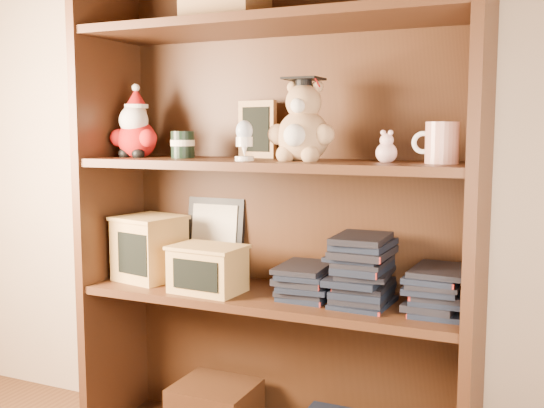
{
  "coord_description": "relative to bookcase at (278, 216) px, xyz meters",
  "views": [
    {
      "loc": [
        0.92,
        -0.4,
        1.04
      ],
      "look_at": [
        0.15,
        1.3,
        0.82
      ],
      "focal_mm": 42.0,
      "sensor_mm": 36.0,
      "label": 1
    }
  ],
  "objects": [
    {
      "name": "treats_box",
      "position": [
        -0.44,
        -0.05,
        -0.12
      ],
      "size": [
        0.23,
        0.23,
        0.21
      ],
      "color": "tan",
      "rests_on": "shelf_lower"
    },
    {
      "name": "shelf_upper",
      "position": [
        0.0,
        -0.05,
        0.16
      ],
      "size": [
        1.14,
        0.33,
        0.02
      ],
      "color": "#412312",
      "rests_on": "ground"
    },
    {
      "name": "teacher_mug",
      "position": [
        0.49,
        -0.05,
        0.23
      ],
      "size": [
        0.12,
        0.09,
        0.11
      ],
      "color": "silver",
      "rests_on": "shelf_upper"
    },
    {
      "name": "chalkboard_plaque",
      "position": [
        -0.1,
        0.06,
        0.26
      ],
      "size": [
        0.14,
        0.09,
        0.18
      ],
      "color": "#9E7547",
      "rests_on": "shelf_upper"
    },
    {
      "name": "pencils_box",
      "position": [
        -0.18,
        -0.12,
        -0.16
      ],
      "size": [
        0.23,
        0.17,
        0.14
      ],
      "color": "tan",
      "rests_on": "shelf_lower"
    },
    {
      "name": "book_stack_mid",
      "position": [
        0.28,
        -0.05,
        -0.13
      ],
      "size": [
        0.14,
        0.2,
        0.19
      ],
      "color": "black",
      "rests_on": "shelf_lower"
    },
    {
      "name": "shelf_lower",
      "position": [
        0.0,
        -0.05,
        -0.24
      ],
      "size": [
        1.14,
        0.33,
        0.02
      ],
      "color": "#412312",
      "rests_on": "ground"
    },
    {
      "name": "grad_teddy_bear",
      "position": [
        0.1,
        -0.06,
        0.26
      ],
      "size": [
        0.2,
        0.17,
        0.24
      ],
      "color": "tan",
      "rests_on": "shelf_upper"
    },
    {
      "name": "teachers_tin",
      "position": [
        -0.3,
        -0.05,
        0.21
      ],
      "size": [
        0.08,
        0.08,
        0.08
      ],
      "color": "black",
      "rests_on": "shelf_upper"
    },
    {
      "name": "certificate_frame",
      "position": [
        -0.27,
        0.09,
        -0.1
      ],
      "size": [
        0.21,
        0.05,
        0.26
      ],
      "color": "black",
      "rests_on": "shelf_lower"
    },
    {
      "name": "pink_figurine",
      "position": [
        0.34,
        -0.05,
        0.21
      ],
      "size": [
        0.06,
        0.06,
        0.09
      ],
      "color": "beige",
      "rests_on": "shelf_upper"
    },
    {
      "name": "santa_plush",
      "position": [
        -0.48,
        -0.06,
        0.26
      ],
      "size": [
        0.17,
        0.12,
        0.24
      ],
      "color": "#A50F0F",
      "rests_on": "shelf_upper"
    },
    {
      "name": "egg_cup",
      "position": [
        -0.05,
        -0.13,
        0.23
      ],
      "size": [
        0.05,
        0.05,
        0.12
      ],
      "color": "white",
      "rests_on": "shelf_upper"
    },
    {
      "name": "book_stack_right",
      "position": [
        0.49,
        -0.05,
        -0.16
      ],
      "size": [
        0.14,
        0.2,
        0.13
      ],
      "color": "black",
      "rests_on": "shelf_lower"
    },
    {
      "name": "book_stack_left",
      "position": [
        0.11,
        -0.05,
        -0.18
      ],
      "size": [
        0.14,
        0.2,
        0.1
      ],
      "color": "black",
      "rests_on": "shelf_lower"
    },
    {
      "name": "bookcase",
      "position": [
        0.0,
        0.0,
        0.0
      ],
      "size": [
        1.2,
        0.35,
        1.6
      ],
      "color": "#412312",
      "rests_on": "ground"
    }
  ]
}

